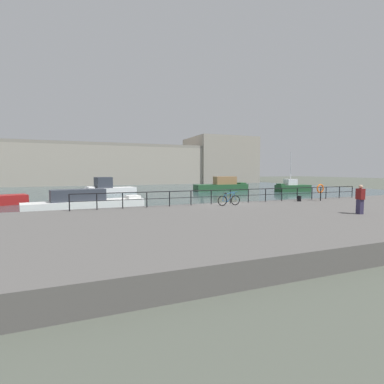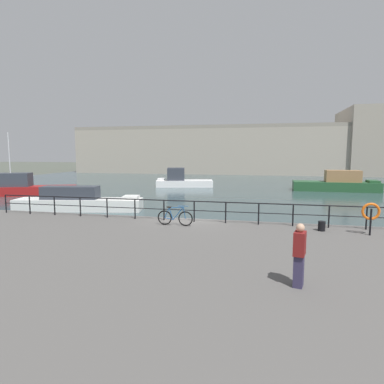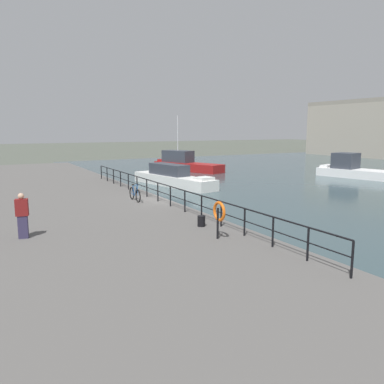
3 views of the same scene
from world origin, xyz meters
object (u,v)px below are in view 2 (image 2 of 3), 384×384
(life_ring_stand, at_px, (371,213))
(moored_green_narrowboat, at_px, (182,180))
(standing_person, at_px, (299,255))
(moored_small_launch, at_px, (338,184))
(moored_red_daysailer, at_px, (22,187))
(harbor_building, at_px, (281,149))
(parked_bicycle, at_px, (175,218))
(mooring_bollard, at_px, (322,226))
(moored_cabin_cruiser, at_px, (78,201))

(life_ring_stand, bearing_deg, moored_green_narrowboat, 120.14)
(moored_green_narrowboat, distance_m, standing_person, 33.85)
(moored_small_launch, xyz_separation_m, life_ring_stand, (-3.76, -24.69, 0.98))
(moored_small_launch, xyz_separation_m, moored_red_daysailer, (-32.41, -11.07, 0.00))
(harbor_building, relative_size, moored_small_launch, 7.80)
(moored_small_launch, height_order, parked_bicycle, moored_small_launch)
(moored_small_launch, relative_size, mooring_bollard, 21.10)
(parked_bicycle, relative_size, standing_person, 1.05)
(moored_green_narrowboat, relative_size, standing_person, 4.51)
(parked_bicycle, height_order, mooring_bollard, parked_bicycle)
(moored_cabin_cruiser, bearing_deg, moored_green_narrowboat, 68.70)
(standing_person, bearing_deg, life_ring_stand, -106.26)
(moored_green_narrowboat, height_order, life_ring_stand, moored_green_narrowboat)
(harbor_building, xyz_separation_m, moored_green_narrowboat, (-13.82, -30.69, -4.27))
(life_ring_stand, xyz_separation_m, standing_person, (-3.53, -6.31, -0.11))
(harbor_building, bearing_deg, parked_bicycle, -97.69)
(moored_green_narrowboat, distance_m, moored_red_daysailer, 18.26)
(moored_green_narrowboat, distance_m, life_ring_stand, 29.60)
(moored_red_daysailer, bearing_deg, standing_person, 121.32)
(harbor_building, relative_size, mooring_bollard, 164.64)
(moored_cabin_cruiser, relative_size, moored_green_narrowboat, 1.27)
(harbor_building, height_order, parked_bicycle, harbor_building)
(life_ring_stand, bearing_deg, parked_bicycle, -179.74)
(moored_green_narrowboat, bearing_deg, parked_bicycle, 90.16)
(harbor_building, distance_m, moored_red_daysailer, 50.99)
(harbor_building, bearing_deg, moored_small_launch, -81.38)
(harbor_building, distance_m, standing_person, 62.71)
(moored_small_launch, height_order, life_ring_stand, moored_small_launch)
(parked_bicycle, height_order, life_ring_stand, life_ring_stand)
(harbor_building, bearing_deg, life_ring_stand, -88.95)
(harbor_building, bearing_deg, standing_person, -92.29)
(moored_cabin_cruiser, bearing_deg, harbor_building, 59.74)
(harbor_building, relative_size, standing_person, 42.87)
(moored_cabin_cruiser, xyz_separation_m, moored_green_narrowboat, (3.37, 18.60, 0.11))
(moored_red_daysailer, distance_m, life_ring_stand, 31.74)
(standing_person, bearing_deg, mooring_bollard, -90.97)
(mooring_bollard, xyz_separation_m, life_ring_stand, (1.88, -0.35, 0.75))
(harbor_building, distance_m, moored_small_launch, 32.21)
(moored_green_narrowboat, height_order, mooring_bollard, moored_green_narrowboat)
(harbor_building, height_order, moored_green_narrowboat, harbor_building)
(moored_red_daysailer, xyz_separation_m, standing_person, (25.12, -19.93, 0.86))
(harbor_building, xyz_separation_m, moored_small_launch, (4.79, -31.58, -4.22))
(mooring_bollard, bearing_deg, moored_green_narrowboat, 117.21)
(moored_green_narrowboat, xyz_separation_m, moored_red_daysailer, (-13.80, -11.96, 0.05))
(mooring_bollard, bearing_deg, harbor_building, 89.13)
(moored_red_daysailer, distance_m, parked_bicycle, 24.24)
(standing_person, bearing_deg, moored_green_narrowboat, -57.50)
(harbor_building, relative_size, moored_green_narrowboat, 9.50)
(moored_green_narrowboat, bearing_deg, life_ring_stand, 106.65)
(life_ring_stand, height_order, standing_person, standing_person)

